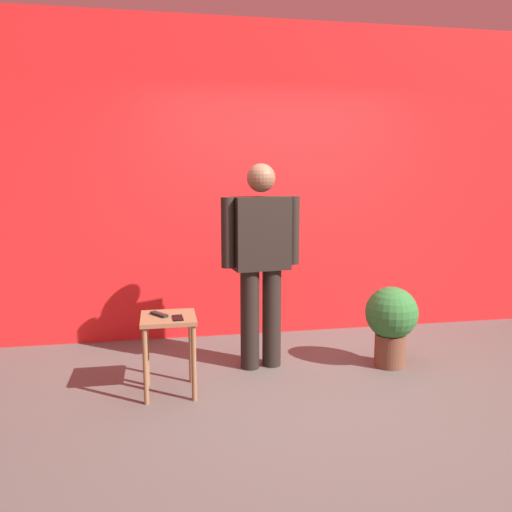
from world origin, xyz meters
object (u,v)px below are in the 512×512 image
(side_table, at_px, (169,333))
(tv_remote, at_px, (159,314))
(standing_person, at_px, (261,256))
(cell_phone, at_px, (178,318))
(potted_plant, at_px, (391,320))

(side_table, relative_size, tv_remote, 3.49)
(standing_person, xyz_separation_m, side_table, (-0.77, -0.40, -0.49))
(cell_phone, height_order, potted_plant, potted_plant)
(standing_person, height_order, potted_plant, standing_person)
(standing_person, xyz_separation_m, cell_phone, (-0.71, -0.48, -0.36))
(tv_remote, bearing_deg, standing_person, -11.10)
(cell_phone, bearing_deg, side_table, 127.70)
(standing_person, distance_m, tv_remote, 0.99)
(side_table, relative_size, cell_phone, 4.12)
(standing_person, relative_size, tv_remote, 10.05)
(standing_person, height_order, tv_remote, standing_person)
(standing_person, xyz_separation_m, tv_remote, (-0.84, -0.38, -0.35))
(tv_remote, xyz_separation_m, potted_plant, (1.92, 0.19, -0.20))
(standing_person, bearing_deg, potted_plant, -10.03)
(standing_person, bearing_deg, cell_phone, -145.62)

